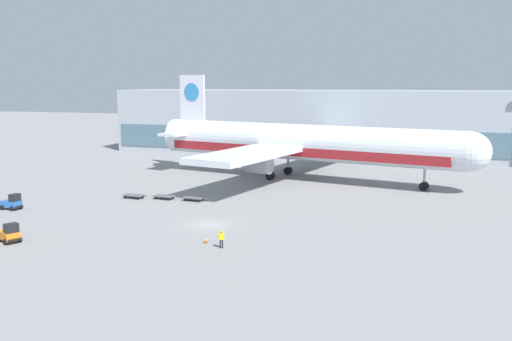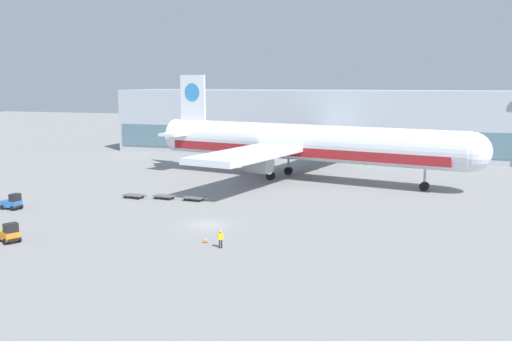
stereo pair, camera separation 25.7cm
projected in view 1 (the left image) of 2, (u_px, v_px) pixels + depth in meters
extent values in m
plane|color=gray|center=(209.00, 225.00, 63.45)|extent=(400.00, 400.00, 0.00)
cube|color=#9EA8B2|center=(319.00, 122.00, 125.99)|extent=(90.00, 18.00, 14.00)
cube|color=slate|center=(310.00, 140.00, 117.88)|extent=(88.20, 0.20, 4.90)
cylinder|color=silver|center=(302.00, 142.00, 92.39)|extent=(52.00, 17.12, 5.80)
cube|color=maroon|center=(302.00, 150.00, 92.59)|extent=(47.92, 16.09, 1.45)
sphere|color=silver|center=(471.00, 152.00, 79.59)|extent=(5.68, 5.68, 5.68)
cone|color=silver|center=(175.00, 135.00, 105.18)|extent=(7.44, 6.78, 5.51)
cube|color=silver|center=(192.00, 98.00, 102.08)|extent=(5.17, 1.58, 8.00)
cylinder|color=#3384CC|center=(192.00, 92.00, 101.93)|extent=(3.24, 1.24, 3.20)
cube|color=silver|center=(188.00, 132.00, 103.56)|extent=(6.38, 13.47, 0.50)
cube|color=silver|center=(288.00, 146.00, 93.78)|extent=(18.38, 48.58, 0.90)
cylinder|color=#9EA0A5|center=(258.00, 164.00, 85.42)|extent=(4.71, 3.66, 2.80)
cylinder|color=#9EA0A5|center=(313.00, 150.00, 102.69)|extent=(4.71, 3.66, 2.80)
cylinder|color=#9EA0A5|center=(425.00, 173.00, 83.19)|extent=(0.36, 0.36, 4.00)
cylinder|color=black|center=(424.00, 186.00, 83.50)|extent=(1.47, 1.16, 1.30)
cylinder|color=#9EA0A5|center=(270.00, 164.00, 92.22)|extent=(0.36, 0.36, 4.00)
cylinder|color=black|center=(270.00, 176.00, 92.53)|extent=(1.47, 1.16, 1.30)
cylinder|color=#9EA0A5|center=(288.00, 159.00, 97.70)|extent=(0.36, 0.36, 4.00)
cylinder|color=black|center=(288.00, 171.00, 98.01)|extent=(1.47, 1.16, 1.30)
cube|color=orange|center=(9.00, 235.00, 56.56)|extent=(2.69, 2.29, 0.80)
cube|color=black|center=(11.00, 228.00, 55.99)|extent=(1.37, 1.51, 0.90)
cube|color=black|center=(14.00, 240.00, 55.76)|extent=(0.72, 1.19, 0.24)
cylinder|color=black|center=(20.00, 239.00, 56.57)|extent=(0.64, 0.49, 0.60)
cylinder|color=black|center=(5.00, 242.00, 55.58)|extent=(0.64, 0.49, 0.60)
cylinder|color=black|center=(13.00, 236.00, 57.68)|extent=(0.64, 0.49, 0.60)
cube|color=#2D66B7|center=(11.00, 204.00, 71.13)|extent=(2.39, 1.56, 0.80)
cube|color=black|center=(15.00, 197.00, 70.76)|extent=(0.99, 1.30, 0.90)
cube|color=black|center=(19.00, 207.00, 70.73)|extent=(0.25, 1.27, 0.24)
cylinder|color=black|center=(21.00, 206.00, 71.54)|extent=(0.62, 0.28, 0.60)
cylinder|color=black|center=(12.00, 209.00, 70.25)|extent=(0.62, 0.28, 0.60)
cylinder|color=black|center=(11.00, 205.00, 72.12)|extent=(0.62, 0.28, 0.60)
cylinder|color=black|center=(2.00, 208.00, 70.83)|extent=(0.62, 0.28, 0.60)
cube|color=#56565B|center=(134.00, 195.00, 77.95)|extent=(2.92, 1.75, 0.12)
cube|color=#56565B|center=(145.00, 196.00, 77.26)|extent=(0.90, 0.16, 0.08)
cylinder|color=black|center=(142.00, 197.00, 78.20)|extent=(0.37, 0.18, 0.36)
cylinder|color=black|center=(137.00, 198.00, 77.04)|extent=(0.37, 0.18, 0.36)
cylinder|color=black|center=(130.00, 196.00, 78.94)|extent=(0.37, 0.18, 0.36)
cylinder|color=black|center=(125.00, 197.00, 77.77)|extent=(0.37, 0.18, 0.36)
cube|color=#56565B|center=(164.00, 196.00, 77.42)|extent=(2.92, 1.75, 0.12)
cube|color=#56565B|center=(176.00, 197.00, 76.73)|extent=(0.90, 0.16, 0.08)
cylinder|color=black|center=(173.00, 197.00, 77.68)|extent=(0.37, 0.18, 0.36)
cylinder|color=black|center=(168.00, 199.00, 76.51)|extent=(0.37, 0.18, 0.36)
cylinder|color=black|center=(160.00, 196.00, 78.41)|extent=(0.37, 0.18, 0.36)
cylinder|color=black|center=(155.00, 198.00, 77.25)|extent=(0.37, 0.18, 0.36)
cube|color=#56565B|center=(194.00, 198.00, 76.27)|extent=(2.92, 1.75, 0.12)
cube|color=#56565B|center=(206.00, 199.00, 75.57)|extent=(0.90, 0.16, 0.08)
cylinder|color=black|center=(202.00, 199.00, 76.52)|extent=(0.37, 0.18, 0.36)
cylinder|color=black|center=(198.00, 201.00, 75.35)|extent=(0.37, 0.18, 0.36)
cylinder|color=black|center=(190.00, 198.00, 77.25)|extent=(0.37, 0.18, 0.36)
cylinder|color=black|center=(185.00, 200.00, 76.09)|extent=(0.37, 0.18, 0.36)
cylinder|color=black|center=(222.00, 244.00, 54.50)|extent=(0.14, 0.14, 0.84)
cylinder|color=black|center=(220.00, 244.00, 54.47)|extent=(0.14, 0.14, 0.84)
cube|color=yellow|center=(221.00, 236.00, 54.38)|extent=(0.42, 0.35, 0.63)
cylinder|color=yellow|center=(224.00, 236.00, 54.41)|extent=(0.09, 0.09, 0.57)
cylinder|color=yellow|center=(219.00, 236.00, 54.33)|extent=(0.09, 0.09, 0.57)
sphere|color=#846047|center=(221.00, 232.00, 54.31)|extent=(0.23, 0.23, 0.23)
sphere|color=yellow|center=(221.00, 231.00, 54.30)|extent=(0.22, 0.22, 0.22)
cube|color=black|center=(206.00, 242.00, 56.42)|extent=(0.40, 0.40, 0.04)
cone|color=orange|center=(206.00, 239.00, 56.37)|extent=(0.32, 0.32, 0.58)
cylinder|color=white|center=(206.00, 239.00, 56.37)|extent=(0.19, 0.19, 0.08)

